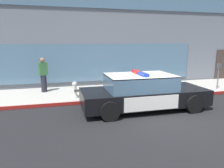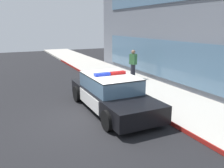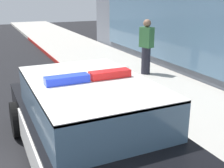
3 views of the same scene
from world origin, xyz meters
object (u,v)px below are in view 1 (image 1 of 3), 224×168
(police_cruiser, at_px, (143,92))
(parking_meter, at_px, (219,72))
(pedestrian_on_sidewalk, at_px, (43,75))
(fire_hydrant, at_px, (75,90))

(police_cruiser, distance_m, parking_meter, 5.30)
(police_cruiser, distance_m, pedestrian_on_sidewalk, 5.12)
(pedestrian_on_sidewalk, relative_size, parking_meter, 1.28)
(pedestrian_on_sidewalk, distance_m, parking_meter, 9.06)
(police_cruiser, distance_m, fire_hydrant, 3.10)
(pedestrian_on_sidewalk, bearing_deg, parking_meter, 60.20)
(fire_hydrant, height_order, pedestrian_on_sidewalk, pedestrian_on_sidewalk)
(police_cruiser, relative_size, fire_hydrant, 6.76)
(police_cruiser, xyz_separation_m, parking_meter, (5.00, 1.71, 0.40))
(fire_hydrant, bearing_deg, police_cruiser, -36.06)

